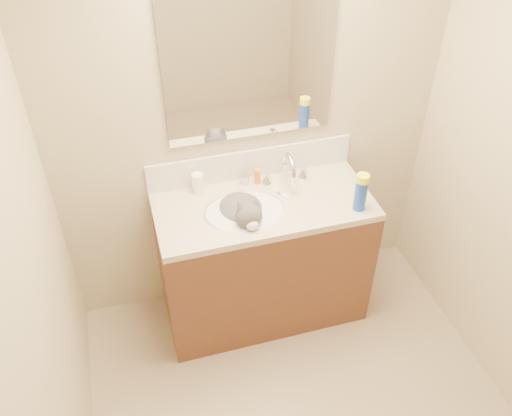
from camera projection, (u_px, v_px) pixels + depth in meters
room_shell at (348, 232)px, 1.84m from camera, size 2.24×2.54×2.52m
vanity_cabinet at (263, 262)px, 3.25m from camera, size 1.20×0.55×0.82m
counter_slab at (264, 206)px, 2.98m from camera, size 1.20×0.55×0.04m
basin at (244, 220)px, 2.96m from camera, size 0.45×0.36×0.14m
faucet at (288, 171)px, 3.05m from camera, size 0.28×0.20×0.21m
cat at (243, 215)px, 2.94m from camera, size 0.32×0.39×0.31m
backsplash at (251, 164)px, 3.10m from camera, size 1.20×0.02×0.18m
mirror at (250, 67)px, 2.73m from camera, size 0.90×0.02×0.80m
pill_bottle at (198, 183)px, 3.01m from camera, size 0.07×0.07×0.12m
pill_label at (198, 185)px, 3.02m from camera, size 0.07×0.07×0.04m
silver_jar at (245, 179)px, 3.09m from camera, size 0.06×0.06×0.06m
amber_bottle at (257, 176)px, 3.08m from camera, size 0.05×0.05×0.09m
toothbrush at (280, 193)px, 3.03m from camera, size 0.08×0.12×0.01m
toothbrush_head at (280, 193)px, 3.03m from camera, size 0.03×0.03×0.02m
spray_can at (360, 195)px, 2.87m from camera, size 0.07×0.07×0.18m
spray_cap at (363, 178)px, 2.80m from camera, size 0.07×0.07×0.04m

